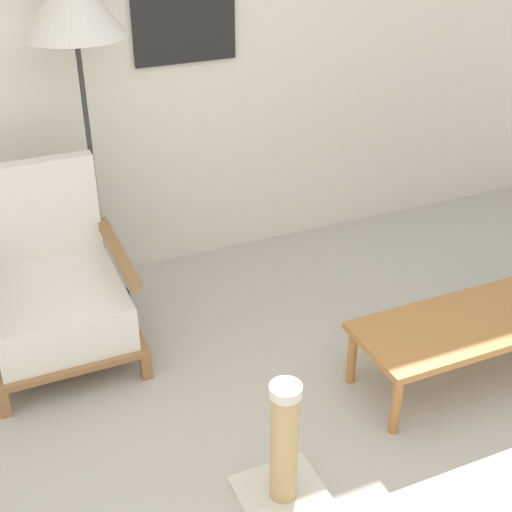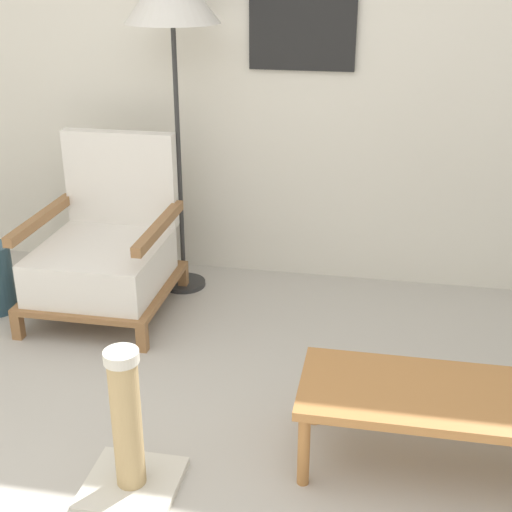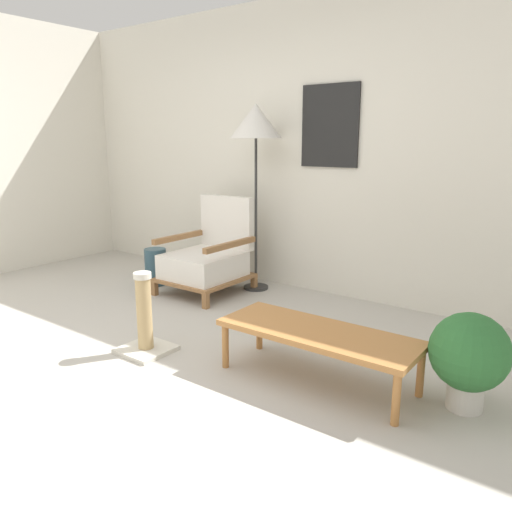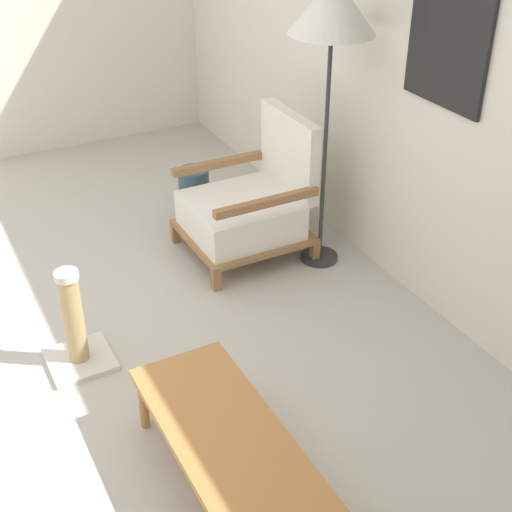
{
  "view_description": "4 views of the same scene",
  "coord_description": "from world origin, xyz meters",
  "px_view_note": "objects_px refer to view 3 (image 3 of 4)",
  "views": [
    {
      "loc": [
        -0.84,
        -1.32,
        2.2
      ],
      "look_at": [
        0.3,
        1.3,
        0.55
      ],
      "focal_mm": 50.0,
      "sensor_mm": 36.0,
      "label": 1
    },
    {
      "loc": [
        0.84,
        -1.5,
        1.77
      ],
      "look_at": [
        0.3,
        1.3,
        0.55
      ],
      "focal_mm": 50.0,
      "sensor_mm": 36.0,
      "label": 2
    },
    {
      "loc": [
        2.55,
        -1.73,
        1.43
      ],
      "look_at": [
        0.3,
        1.3,
        0.55
      ],
      "focal_mm": 35.0,
      "sensor_mm": 36.0,
      "label": 3
    },
    {
      "loc": [
        3.02,
        -0.14,
        2.45
      ],
      "look_at": [
        0.3,
        1.3,
        0.55
      ],
      "focal_mm": 50.0,
      "sensor_mm": 36.0,
      "label": 4
    }
  ],
  "objects_px": {
    "coffee_table": "(318,336)",
    "scratching_post": "(145,324)",
    "armchair": "(208,258)",
    "floor_lamp": "(256,125)",
    "vase": "(156,267)",
    "potted_plant": "(469,355)"
  },
  "relations": [
    {
      "from": "coffee_table",
      "to": "scratching_post",
      "type": "distance_m",
      "value": 1.21
    },
    {
      "from": "armchair",
      "to": "floor_lamp",
      "type": "bearing_deg",
      "value": 47.44
    },
    {
      "from": "vase",
      "to": "floor_lamp",
      "type": "bearing_deg",
      "value": 27.95
    },
    {
      "from": "floor_lamp",
      "to": "potted_plant",
      "type": "distance_m",
      "value": 2.82
    },
    {
      "from": "armchair",
      "to": "potted_plant",
      "type": "height_order",
      "value": "armchair"
    },
    {
      "from": "potted_plant",
      "to": "scratching_post",
      "type": "height_order",
      "value": "scratching_post"
    },
    {
      "from": "floor_lamp",
      "to": "armchair",
      "type": "bearing_deg",
      "value": -132.56
    },
    {
      "from": "vase",
      "to": "scratching_post",
      "type": "relative_size",
      "value": 0.65
    },
    {
      "from": "coffee_table",
      "to": "scratching_post",
      "type": "height_order",
      "value": "scratching_post"
    },
    {
      "from": "armchair",
      "to": "vase",
      "type": "relative_size",
      "value": 2.45
    },
    {
      "from": "armchair",
      "to": "scratching_post",
      "type": "relative_size",
      "value": 1.59
    },
    {
      "from": "vase",
      "to": "armchair",
      "type": "bearing_deg",
      "value": 13.08
    },
    {
      "from": "armchair",
      "to": "scratching_post",
      "type": "xyz_separation_m",
      "value": [
        0.6,
        -1.32,
        -0.13
      ]
    },
    {
      "from": "vase",
      "to": "potted_plant",
      "type": "distance_m",
      "value": 3.23
    },
    {
      "from": "potted_plant",
      "to": "floor_lamp",
      "type": "bearing_deg",
      "value": 153.27
    },
    {
      "from": "vase",
      "to": "scratching_post",
      "type": "distance_m",
      "value": 1.68
    },
    {
      "from": "vase",
      "to": "coffee_table",
      "type": "bearing_deg",
      "value": -20.0
    },
    {
      "from": "potted_plant",
      "to": "scratching_post",
      "type": "relative_size",
      "value": 0.96
    },
    {
      "from": "floor_lamp",
      "to": "scratching_post",
      "type": "xyz_separation_m",
      "value": [
        0.29,
        -1.66,
        -1.36
      ]
    },
    {
      "from": "coffee_table",
      "to": "vase",
      "type": "height_order",
      "value": "vase"
    },
    {
      "from": "floor_lamp",
      "to": "vase",
      "type": "height_order",
      "value": "floor_lamp"
    },
    {
      "from": "vase",
      "to": "scratching_post",
      "type": "xyz_separation_m",
      "value": [
        1.19,
        -1.18,
        0.02
      ]
    }
  ]
}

